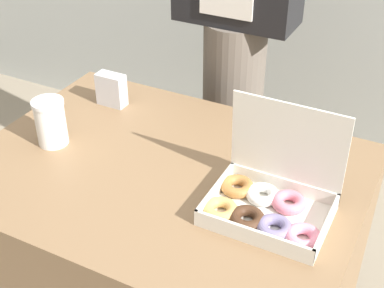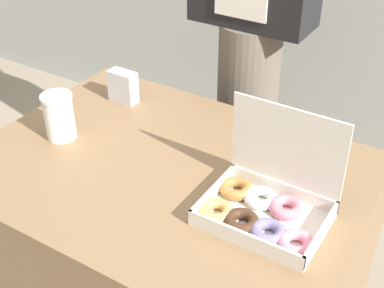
# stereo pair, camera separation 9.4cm
# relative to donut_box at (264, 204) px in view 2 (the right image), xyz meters

# --- Properties ---
(table) EXTENTS (1.10, 0.81, 0.75)m
(table) POSITION_rel_donut_box_xyz_m (-0.33, 0.05, -0.42)
(table) COLOR brown
(table) RESTS_ON ground_plane
(donut_box) EXTENTS (0.33, 0.23, 0.27)m
(donut_box) POSITION_rel_donut_box_xyz_m (0.00, 0.00, 0.00)
(donut_box) COLOR silver
(donut_box) RESTS_ON table
(coffee_cup) EXTENTS (0.09, 0.09, 0.14)m
(coffee_cup) POSITION_rel_donut_box_xyz_m (-0.68, 0.01, 0.03)
(coffee_cup) COLOR white
(coffee_cup) RESTS_ON table
(napkin_holder) EXTENTS (0.10, 0.05, 0.11)m
(napkin_holder) POSITION_rel_donut_box_xyz_m (-0.66, 0.29, 0.02)
(napkin_holder) COLOR silver
(napkin_holder) RESTS_ON table
(person_customer) EXTENTS (0.42, 0.23, 1.77)m
(person_customer) POSITION_rel_donut_box_xyz_m (-0.39, 0.69, 0.16)
(person_customer) COLOR #665B51
(person_customer) RESTS_ON ground_plane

